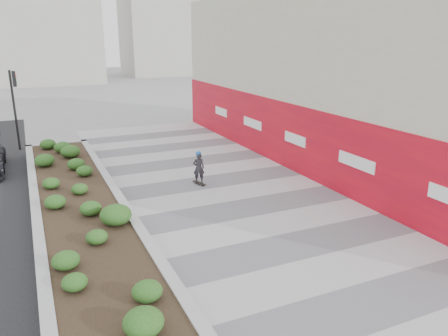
# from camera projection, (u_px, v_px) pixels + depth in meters

# --- Properties ---
(ground) EXTENTS (160.00, 160.00, 0.00)m
(ground) POSITION_uv_depth(u_px,v_px,m) (336.00, 275.00, 11.22)
(ground) COLOR gray
(ground) RESTS_ON ground
(walkway) EXTENTS (8.00, 36.00, 0.01)m
(walkway) POSITION_uv_depth(u_px,v_px,m) (275.00, 229.00, 13.83)
(walkway) COLOR #A8A8AD
(walkway) RESTS_ON ground
(building) EXTENTS (6.04, 24.08, 8.00)m
(building) POSITION_uv_depth(u_px,v_px,m) (340.00, 78.00, 20.64)
(building) COLOR #BDB8A1
(building) RESTS_ON ground
(planter) EXTENTS (3.00, 18.00, 0.90)m
(planter) POSITION_uv_depth(u_px,v_px,m) (78.00, 202.00, 15.01)
(planter) COLOR #9E9EA0
(planter) RESTS_ON ground
(traffic_signal_near) EXTENTS (0.33, 0.28, 4.20)m
(traffic_signal_near) POSITION_uv_depth(u_px,v_px,m) (15.00, 98.00, 22.78)
(traffic_signal_near) COLOR black
(traffic_signal_near) RESTS_ON ground
(distant_bldg_north_l) EXTENTS (16.00, 12.00, 20.00)m
(distant_bldg_north_l) POSITION_uv_depth(u_px,v_px,m) (27.00, 1.00, 54.20)
(distant_bldg_north_l) COLOR #ADAAA3
(distant_bldg_north_l) RESTS_ON ground
(manhole_cover) EXTENTS (0.44, 0.44, 0.01)m
(manhole_cover) POSITION_uv_depth(u_px,v_px,m) (289.00, 227.00, 14.03)
(manhole_cover) COLOR #595654
(manhole_cover) RESTS_ON ground
(skateboarder) EXTENTS (0.53, 0.75, 1.42)m
(skateboarder) POSITION_uv_depth(u_px,v_px,m) (199.00, 168.00, 17.82)
(skateboarder) COLOR beige
(skateboarder) RESTS_ON ground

